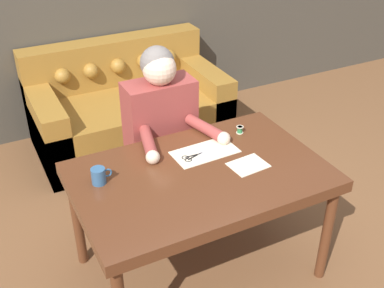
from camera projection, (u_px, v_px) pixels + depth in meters
name	position (u px, v px, depth m)	size (l,w,h in m)	color
ground_plane	(202.00, 260.00, 3.06)	(16.00, 16.00, 0.00)	brown
dining_table	(200.00, 182.00, 2.66)	(1.38, 0.89, 0.72)	#562D19
couch	(128.00, 109.00, 4.19)	(1.60, 0.91, 0.84)	olive
person	(161.00, 134.00, 3.15)	(0.54, 0.60, 1.23)	#33281E
pattern_paper_main	(205.00, 152.00, 2.79)	(0.39, 0.22, 0.00)	beige
pattern_paper_offcut	(248.00, 165.00, 2.68)	(0.22, 0.18, 0.00)	beige
scissors	(194.00, 156.00, 2.76)	(0.23, 0.09, 0.01)	silver
mug	(99.00, 176.00, 2.51)	(0.11, 0.08, 0.09)	#335B84
thread_spool	(240.00, 130.00, 2.98)	(0.04, 0.04, 0.05)	#338C4C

